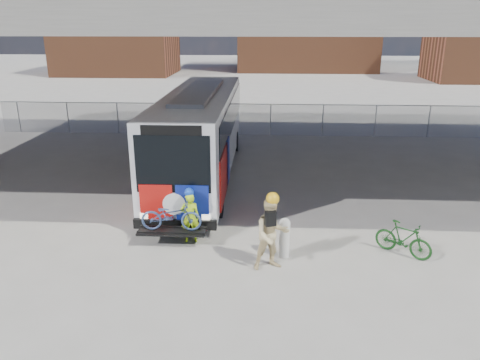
# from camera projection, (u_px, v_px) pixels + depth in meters

# --- Properties ---
(ground) EXTENTS (160.00, 160.00, 0.00)m
(ground) POSITION_uv_depth(u_px,v_px,m) (243.00, 215.00, 16.08)
(ground) COLOR #9E9991
(ground) RESTS_ON ground
(bus) EXTENTS (2.67, 12.90, 3.69)m
(bus) POSITION_uv_depth(u_px,v_px,m) (200.00, 128.00, 19.49)
(bus) COLOR silver
(bus) RESTS_ON ground
(overpass) EXTENTS (40.00, 16.00, 7.95)m
(overpass) POSITION_uv_depth(u_px,v_px,m) (249.00, 15.00, 17.75)
(overpass) COLOR #605E59
(overpass) RESTS_ON ground
(chainlink_fence) EXTENTS (30.00, 0.06, 30.00)m
(chainlink_fence) POSITION_uv_depth(u_px,v_px,m) (253.00, 111.00, 26.96)
(chainlink_fence) COLOR gray
(chainlink_fence) RESTS_ON ground
(brick_buildings) EXTENTS (54.00, 22.00, 12.00)m
(brick_buildings) POSITION_uv_depth(u_px,v_px,m) (271.00, 29.00, 59.86)
(brick_buildings) COLOR brown
(brick_buildings) RESTS_ON ground
(bollard) EXTENTS (0.31, 0.31, 1.17)m
(bollard) POSITION_uv_depth(u_px,v_px,m) (284.00, 236.00, 13.06)
(bollard) COLOR silver
(bollard) RESTS_ON ground
(cyclist_hivis) EXTENTS (0.61, 0.44, 1.72)m
(cyclist_hivis) POSITION_uv_depth(u_px,v_px,m) (190.00, 216.00, 13.90)
(cyclist_hivis) COLOR #BBEA18
(cyclist_hivis) RESTS_ON ground
(cyclist_tan) EXTENTS (1.15, 1.01, 2.18)m
(cyclist_tan) POSITION_uv_depth(u_px,v_px,m) (272.00, 233.00, 12.31)
(cyclist_tan) COLOR beige
(cyclist_tan) RESTS_ON ground
(bike_parked) EXTENTS (1.60, 1.37, 0.99)m
(bike_parked) POSITION_uv_depth(u_px,v_px,m) (403.00, 239.00, 13.20)
(bike_parked) COLOR #164618
(bike_parked) RESTS_ON ground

